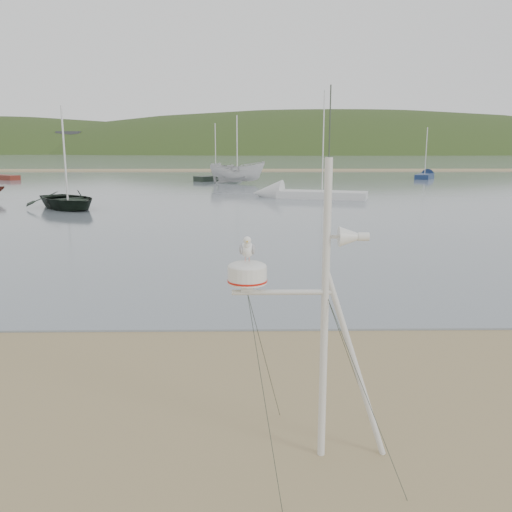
{
  "coord_description": "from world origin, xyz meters",
  "views": [
    {
      "loc": [
        2.57,
        -6.53,
        3.77
      ],
      "look_at": [
        2.69,
        1.0,
        2.2
      ],
      "focal_mm": 38.0,
      "sensor_mm": 36.0,
      "label": 1
    }
  ],
  "objects_px": {
    "boat_dark": "(65,164)",
    "sailboat_dark_mid": "(227,177)",
    "boat_white": "(237,155)",
    "sailboat_white_near": "(290,194)",
    "mast_rig": "(319,376)",
    "sailboat_blue_far": "(427,175)"
  },
  "relations": [
    {
      "from": "mast_rig",
      "to": "sailboat_blue_far",
      "type": "bearing_deg",
      "value": 70.69
    },
    {
      "from": "sailboat_blue_far",
      "to": "sailboat_white_near",
      "type": "bearing_deg",
      "value": -127.44
    },
    {
      "from": "sailboat_blue_far",
      "to": "sailboat_white_near",
      "type": "relative_size",
      "value": 0.71
    },
    {
      "from": "boat_white",
      "to": "sailboat_blue_far",
      "type": "distance_m",
      "value": 22.29
    },
    {
      "from": "boat_dark",
      "to": "boat_white",
      "type": "distance_m",
      "value": 22.49
    },
    {
      "from": "sailboat_dark_mid",
      "to": "sailboat_white_near",
      "type": "xyz_separation_m",
      "value": [
        5.14,
        -18.96,
        -0.0
      ]
    },
    {
      "from": "mast_rig",
      "to": "sailboat_blue_far",
      "type": "distance_m",
      "value": 57.02
    },
    {
      "from": "mast_rig",
      "to": "boat_white",
      "type": "relative_size",
      "value": 0.83
    },
    {
      "from": "mast_rig",
      "to": "boat_dark",
      "type": "xyz_separation_m",
      "value": [
        -11.27,
        25.45,
        1.53
      ]
    },
    {
      "from": "sailboat_dark_mid",
      "to": "sailboat_white_near",
      "type": "height_order",
      "value": "sailboat_white_near"
    },
    {
      "from": "sailboat_blue_far",
      "to": "sailboat_white_near",
      "type": "height_order",
      "value": "sailboat_white_near"
    },
    {
      "from": "sailboat_dark_mid",
      "to": "boat_dark",
      "type": "bearing_deg",
      "value": -107.96
    },
    {
      "from": "boat_dark",
      "to": "sailboat_white_near",
      "type": "height_order",
      "value": "sailboat_white_near"
    },
    {
      "from": "boat_dark",
      "to": "sailboat_dark_mid",
      "type": "bearing_deg",
      "value": 31.18
    },
    {
      "from": "boat_white",
      "to": "mast_rig",
      "type": "bearing_deg",
      "value": -167.93
    },
    {
      "from": "sailboat_dark_mid",
      "to": "sailboat_white_near",
      "type": "distance_m",
      "value": 19.64
    },
    {
      "from": "boat_white",
      "to": "sailboat_dark_mid",
      "type": "relative_size",
      "value": 0.86
    },
    {
      "from": "boat_dark",
      "to": "sailboat_white_near",
      "type": "bearing_deg",
      "value": -14.93
    },
    {
      "from": "boat_white",
      "to": "sailboat_blue_far",
      "type": "bearing_deg",
      "value": -59.25
    },
    {
      "from": "mast_rig",
      "to": "sailboat_dark_mid",
      "type": "xyz_separation_m",
      "value": [
        -3.01,
        50.92,
        -0.76
      ]
    },
    {
      "from": "sailboat_dark_mid",
      "to": "sailboat_white_near",
      "type": "bearing_deg",
      "value": -74.83
    },
    {
      "from": "mast_rig",
      "to": "sailboat_dark_mid",
      "type": "height_order",
      "value": "sailboat_dark_mid"
    }
  ]
}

